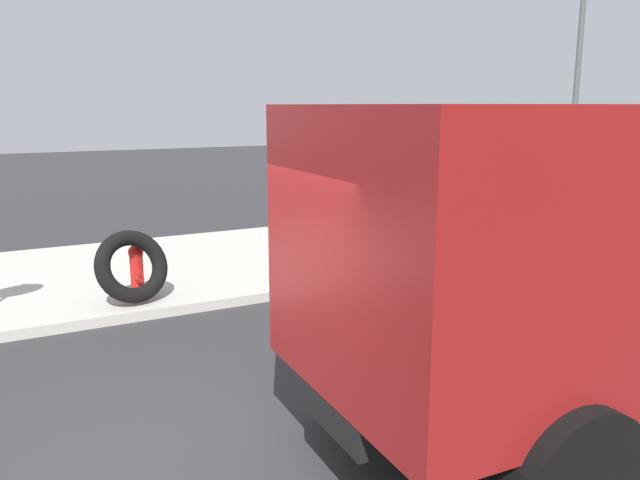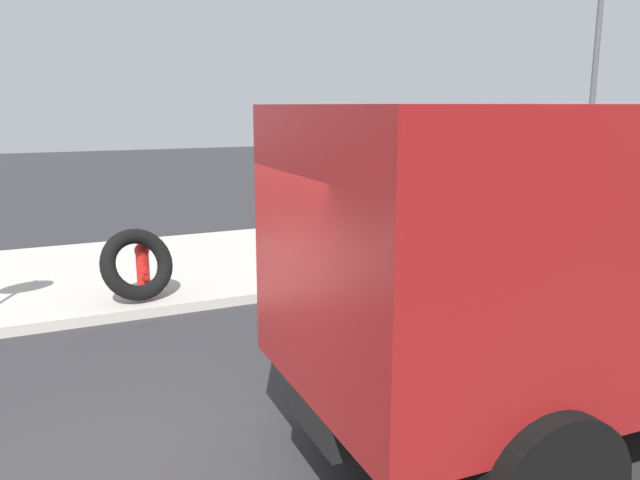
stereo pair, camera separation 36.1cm
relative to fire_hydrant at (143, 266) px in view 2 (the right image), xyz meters
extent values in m
plane|color=#2D2D30|center=(-0.93, -4.83, -0.57)|extent=(80.00, 80.00, 0.00)
cube|color=#BCB7AD|center=(-0.93, 1.67, -0.49)|extent=(36.00, 5.00, 0.15)
cylinder|color=red|center=(0.00, 0.01, -0.11)|extent=(0.20, 0.20, 0.61)
sphere|color=red|center=(0.00, 0.01, 0.25)|extent=(0.23, 0.23, 0.23)
cylinder|color=red|center=(0.00, -0.17, -0.04)|extent=(0.09, 0.16, 0.09)
cylinder|color=red|center=(0.00, 0.19, -0.04)|extent=(0.09, 0.16, 0.09)
cylinder|color=red|center=(0.00, -0.17, -0.11)|extent=(0.11, 0.16, 0.11)
torus|color=black|center=(-0.14, -0.36, 0.13)|extent=(1.19, 0.84, 1.09)
cube|color=maroon|center=(1.22, -5.75, 1.33)|extent=(2.11, 2.59, 2.20)
cylinder|color=black|center=(1.47, -4.51, -0.02)|extent=(1.11, 0.35, 1.10)
cylinder|color=#595B5E|center=(9.51, 0.23, 2.89)|extent=(0.12, 0.12, 6.61)
camera|label=1|loc=(-1.90, -9.53, 2.43)|focal=35.56mm
camera|label=2|loc=(-1.57, -9.69, 2.43)|focal=35.56mm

